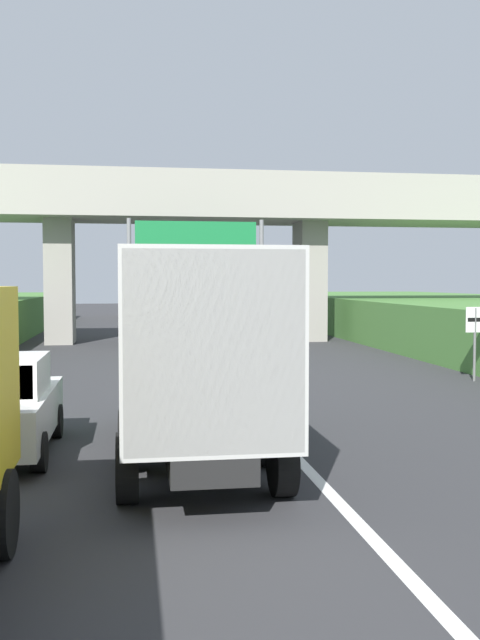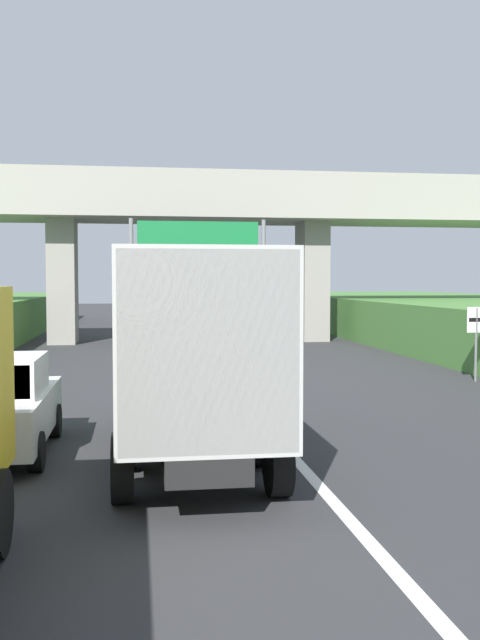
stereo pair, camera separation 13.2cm
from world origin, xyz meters
The scene contains 7 objects.
lane_centre_stripe centered at (0.00, 30.54, 0.00)m, with size 0.20×101.09×0.01m, color white.
overpass_bridge centered at (0.00, 38.18, 6.20)m, with size 40.00×4.80×8.16m.
overhead_highway_sign centered at (0.00, 33.58, 4.21)m, with size 5.88×0.18×5.66m.
speed_limit_sign centered at (7.40, 22.87, 1.48)m, with size 0.60×0.08×2.23m.
truck_black centered at (5.24, 62.32, 1.93)m, with size 2.44×7.30×3.44m.
truck_orange centered at (-1.75, 61.06, 1.93)m, with size 2.44×7.30×3.44m.
truck_green centered at (-1.76, 14.73, 1.93)m, with size 2.44×7.30×3.44m.
Camera 1 is at (-2.76, 2.78, 3.00)m, focal length 40.27 mm.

